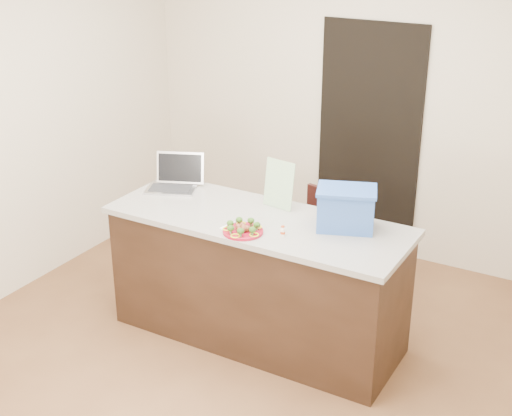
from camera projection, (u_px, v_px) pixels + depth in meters
The scene contains 16 objects.
ground at pixel (240, 353), 4.91m from camera, with size 4.00×4.00×0.00m, color brown.
room_shell at pixel (237, 126), 4.28m from camera, with size 4.00×4.00×4.00m.
doorway at pixel (369, 141), 6.05m from camera, with size 0.90×0.02×2.00m, color black.
island at pixel (258, 279), 4.93m from camera, with size 2.06×0.76×0.92m.
plate at pixel (243, 231), 4.53m from camera, with size 0.26×0.26×0.02m.
meatballs at pixel (242, 228), 4.52m from camera, with size 0.11×0.10×0.04m.
broccoli at pixel (243, 225), 4.52m from camera, with size 0.22×0.22×0.04m.
pepper_rings at pixel (243, 230), 4.53m from camera, with size 0.25×0.25×0.01m.
napkin at pixel (237, 228), 4.60m from camera, with size 0.16×0.16×0.01m, color white.
fork at pixel (235, 226), 4.61m from camera, with size 0.04×0.16×0.00m.
knife at pixel (239, 229), 4.56m from camera, with size 0.08×0.19×0.01m.
yogurt_bottle at pixel (283, 232), 4.49m from camera, with size 0.03×0.03×0.07m.
laptop at pixel (175, 179), 5.24m from camera, with size 0.42×0.40×0.25m.
leaflet at pixel (279, 184), 4.86m from camera, with size 0.23×0.00×0.34m, color white.
blue_box at pixel (346, 208), 4.55m from camera, with size 0.45×0.39×0.27m.
chair at pixel (321, 238), 5.48m from camera, with size 0.45×0.46×0.85m.
Camera 1 is at (2.15, -3.52, 2.84)m, focal length 50.00 mm.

